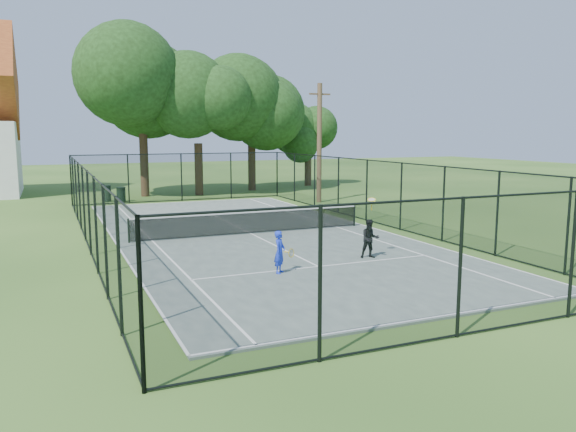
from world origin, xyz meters
name	(u,v)px	position (x,y,z in m)	size (l,w,h in m)	color
ground	(251,235)	(0.00, 0.00, 0.00)	(120.00, 120.00, 0.00)	#294B1A
tennis_court	(251,234)	(0.00, 0.00, 0.03)	(11.00, 24.00, 0.06)	#4D5A55
tennis_net	(251,222)	(0.00, 0.00, 0.58)	(10.08, 0.08, 0.95)	black
fence	(251,200)	(0.00, 0.00, 1.50)	(13.10, 26.10, 3.00)	black
tree_near_left	(142,102)	(-1.71, 16.58, 6.29)	(7.84, 7.84, 10.22)	#332114
tree_near_mid	(198,120)	(1.84, 15.81, 5.14)	(6.38, 6.38, 8.34)	#332114
tree_near_right	(251,114)	(6.32, 17.54, 5.63)	(6.42, 6.42, 8.86)	#332114
tree_far_right	(308,142)	(11.76, 19.24, 3.51)	(4.30, 4.30, 5.68)	#332114
trash_bin_left	(107,193)	(-4.42, 14.51, 0.52)	(0.58, 0.58, 1.03)	black
trash_bin_right	(121,194)	(-3.60, 14.00, 0.47)	(0.58, 0.58, 0.92)	black
utility_pole	(319,142)	(7.67, 9.00, 3.68)	(1.40, 0.30, 7.23)	#4C3823
player_blue	(280,252)	(-1.43, -6.66, 0.71)	(0.86, 0.56, 1.30)	#1B33E8
player_black	(370,239)	(2.17, -5.95, 0.73)	(0.98, 1.04, 2.02)	black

